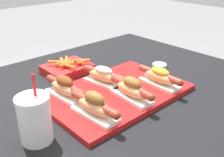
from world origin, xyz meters
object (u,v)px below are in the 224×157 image
Objects in this scene: hot_dog_1 at (132,89)px; sauce_bowl at (159,66)px; hot_dog_0 at (95,106)px; hot_dog_2 at (160,77)px; hot_dog_4 at (104,76)px; drink_cup at (35,119)px; serving_tray at (116,93)px; hot_dog_3 at (65,88)px; fries_basket at (67,68)px.

sauce_bowl is (0.31, 0.13, -0.04)m from hot_dog_1.
hot_dog_0 is 0.31m from hot_dog_2.
hot_dog_0 is at bearing -164.95° from sauce_bowl.
drink_cup reaches higher than hot_dog_4.
hot_dog_0 is at bearing -154.00° from serving_tray.
hot_dog_1 and hot_dog_3 have the same top height.
hot_dog_4 is (-0.14, 0.15, -0.00)m from hot_dog_2.
drink_cup is (-0.33, 0.03, 0.01)m from hot_dog_1.
drink_cup is at bearing 168.40° from hot_dog_0.
hot_dog_1 is 0.22m from hot_dog_3.
fries_basket is (-0.02, 0.28, 0.01)m from serving_tray.
hot_dog_1 is at bearing -157.97° from sauce_bowl.
sauce_bowl is (0.47, -0.03, -0.04)m from hot_dog_3.
fries_basket is (-0.16, 0.36, -0.03)m from hot_dog_2.
hot_dog_1 is 1.01× the size of hot_dog_4.
hot_dog_0 reaches higher than hot_dog_4.
hot_dog_2 is 1.00× the size of hot_dog_3.
serving_tray is 2.50× the size of hot_dog_1.
hot_dog_3 is (-0.16, 0.16, -0.00)m from hot_dog_1.
hot_dog_0 is 1.04× the size of drink_cup.
hot_dog_1 reaches higher than sauce_bowl.
hot_dog_4 reaches higher than serving_tray.
hot_dog_1 is 0.34m from sauce_bowl.
hot_dog_0 is at bearing -179.97° from hot_dog_2.
hot_dog_1 is at bearing -45.31° from hot_dog_3.
hot_dog_1 is 1.04× the size of drink_cup.
hot_dog_0 is at bearing -111.55° from fries_basket.
hot_dog_2 is at bearing 0.03° from hot_dog_0.
hot_dog_4 is at bearing 42.29° from hot_dog_0.
serving_tray is at bearing -27.48° from hot_dog_3.
hot_dog_1 is at bearing -91.59° from hot_dog_4.
hot_dog_3 is 0.47m from sauce_bowl.
hot_dog_1 reaches higher than serving_tray.
hot_dog_0 is 1.00× the size of hot_dog_3.
hot_dog_2 is (0.15, -0.08, 0.04)m from serving_tray.
serving_tray is 0.18m from hot_dog_0.
serving_tray is 0.09m from hot_dog_1.
hot_dog_4 is (0.00, 0.15, -0.00)m from hot_dog_1.
fries_basket reaches higher than sauce_bowl.
hot_dog_4 is (0.16, 0.15, -0.00)m from hot_dog_0.
drink_cup is 0.45m from fries_basket.
hot_dog_1 is (-0.00, -0.08, 0.04)m from serving_tray.
hot_dog_0 reaches higher than hot_dog_1.
hot_dog_1 is 0.15m from hot_dog_4.
hot_dog_0 reaches higher than hot_dog_3.
hot_dog_3 is 1.01× the size of hot_dog_4.
hot_dog_3 reaches higher than fries_basket.
hot_dog_2 reaches higher than sauce_bowl.
hot_dog_1 is 3.24× the size of sauce_bowl.
fries_basket is at bearing 68.45° from hot_dog_0.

